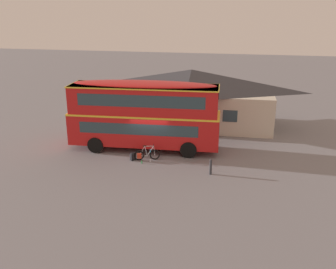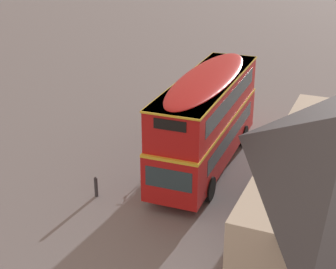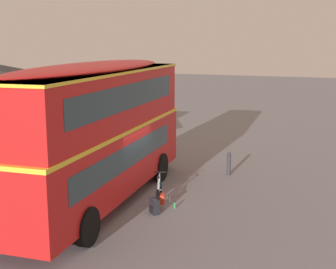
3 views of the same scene
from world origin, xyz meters
name	(u,v)px [view 2 (image 2 of 3)]	position (x,y,z in m)	size (l,w,h in m)	color
ground_plane	(188,168)	(0.00, 0.00, 0.00)	(120.00, 120.00, 0.00)	slate
double_decker_bus	(207,117)	(-0.64, 0.69, 2.64)	(10.43, 3.16, 4.79)	black
touring_bicycle	(165,156)	(-0.03, -1.30, 0.37)	(1.66, 0.77, 1.01)	black
backpack_on_ground	(168,151)	(-0.86, -1.48, 0.28)	(0.39, 0.39, 0.54)	black
water_bottle_clear_plastic	(158,162)	(0.31, -1.53, 0.12)	(0.07, 0.07, 0.25)	silver
water_bottle_green_metal	(155,158)	(-0.14, -1.91, 0.10)	(0.08, 0.08, 0.22)	green
kerb_bollard	(96,186)	(4.32, -2.65, 0.50)	(0.16, 0.16, 0.97)	#333338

